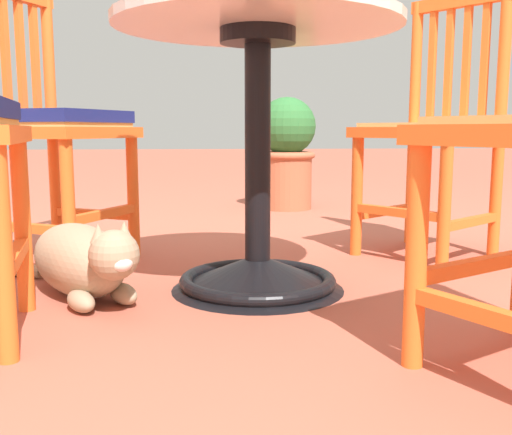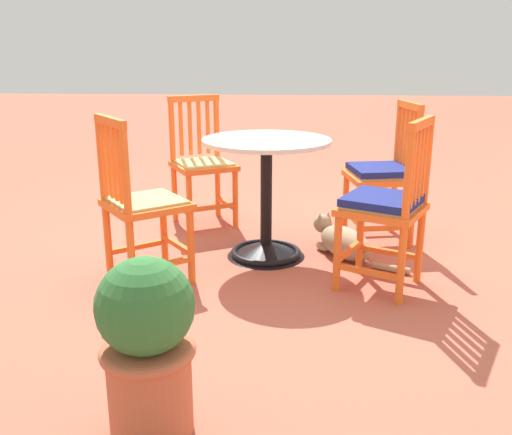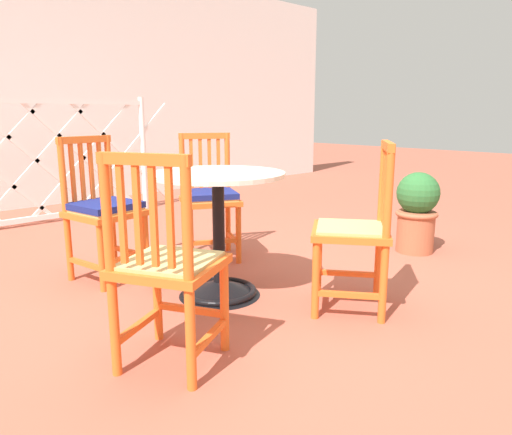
# 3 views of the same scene
# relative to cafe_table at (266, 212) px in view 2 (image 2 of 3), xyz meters

# --- Properties ---
(ground_plane) EXTENTS (24.00, 24.00, 0.00)m
(ground_plane) POSITION_rel_cafe_table_xyz_m (0.08, -0.08, -0.28)
(ground_plane) COLOR #AD5642
(cafe_table) EXTENTS (0.76, 0.76, 0.73)m
(cafe_table) POSITION_rel_cafe_table_xyz_m (0.00, 0.00, 0.00)
(cafe_table) COLOR black
(cafe_table) RESTS_ON ground_plane
(orange_chair_near_fence) EXTENTS (0.56, 0.56, 0.91)m
(orange_chair_near_fence) POSITION_rel_cafe_table_xyz_m (0.41, -0.65, 0.15)
(orange_chair_near_fence) COLOR orange
(orange_chair_near_fence) RESTS_ON ground_plane
(orange_chair_by_planter) EXTENTS (0.54, 0.54, 0.91)m
(orange_chair_by_planter) POSITION_rel_cafe_table_xyz_m (0.43, 0.64, 0.16)
(orange_chair_by_planter) COLOR orange
(orange_chair_by_planter) RESTS_ON ground_plane
(orange_chair_tucked_in) EXTENTS (0.46, 0.46, 0.91)m
(orange_chair_tucked_in) POSITION_rel_cafe_table_xyz_m (-0.34, 0.74, 0.16)
(orange_chair_tucked_in) COLOR orange
(orange_chair_tucked_in) RESTS_ON ground_plane
(orange_chair_facing_out) EXTENTS (0.54, 0.54, 0.91)m
(orange_chair_facing_out) POSITION_rel_cafe_table_xyz_m (-0.66, -0.48, 0.15)
(orange_chair_facing_out) COLOR orange
(orange_chair_facing_out) RESTS_ON ground_plane
(tabby_cat) EXTENTS (0.56, 0.55, 0.23)m
(tabby_cat) POSITION_rel_cafe_table_xyz_m (-0.03, 0.47, -0.19)
(tabby_cat) COLOR #9E896B
(tabby_cat) RESTS_ON ground_plane
(terracotta_planter) EXTENTS (0.32, 0.32, 0.62)m
(terracotta_planter) POSITION_rel_cafe_table_xyz_m (1.68, -0.32, 0.04)
(terracotta_planter) COLOR #B25B3D
(terracotta_planter) RESTS_ON ground_plane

